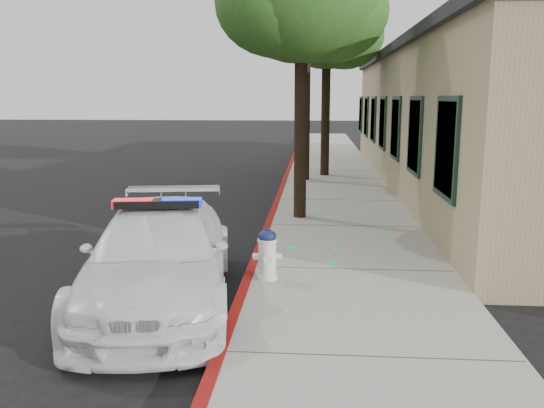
{
  "coord_description": "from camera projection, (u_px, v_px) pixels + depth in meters",
  "views": [
    {
      "loc": [
        1.02,
        -8.45,
        2.77
      ],
      "look_at": [
        0.24,
        1.83,
        0.81
      ],
      "focal_mm": 37.26,
      "sensor_mm": 36.0,
      "label": 1
    }
  ],
  "objects": [
    {
      "name": "police_car",
      "position": [
        160.0,
        256.0,
        7.6
      ],
      "size": [
        2.51,
        4.78,
        1.44
      ],
      "rotation": [
        0.0,
        0.0,
        0.15
      ],
      "color": "white",
      "rests_on": "ground"
    },
    {
      "name": "street_tree_far",
      "position": [
        328.0,
        29.0,
        18.33
      ],
      "size": [
        3.62,
        3.37,
        6.37
      ],
      "rotation": [
        0.0,
        0.0,
        -0.17
      ],
      "color": "black",
      "rests_on": "sidewalk"
    },
    {
      "name": "sidewalk",
      "position": [
        342.0,
        229.0,
        11.67
      ],
      "size": [
        3.2,
        60.0,
        0.15
      ],
      "primitive_type": "cube",
      "color": "gray",
      "rests_on": "ground"
    },
    {
      "name": "red_curb",
      "position": [
        268.0,
        228.0,
        11.79
      ],
      "size": [
        0.14,
        60.0,
        0.16
      ],
      "primitive_type": "cube",
      "color": "maroon",
      "rests_on": "ground"
    },
    {
      "name": "street_tree_near",
      "position": [
        302.0,
        0.0,
        11.66
      ],
      "size": [
        3.63,
        3.36,
        6.16
      ],
      "rotation": [
        0.0,
        0.0,
        -0.2
      ],
      "color": "black",
      "rests_on": "sidewalk"
    },
    {
      "name": "fire_hydrant",
      "position": [
        267.0,
        254.0,
        8.19
      ],
      "size": [
        0.43,
        0.37,
        0.75
      ],
      "rotation": [
        0.0,
        0.0,
        0.1
      ],
      "color": "silver",
      "rests_on": "sidewalk"
    },
    {
      "name": "ground",
      "position": [
        248.0,
        276.0,
        8.87
      ],
      "size": [
        120.0,
        120.0,
        0.0
      ],
      "primitive_type": "plane",
      "color": "black",
      "rests_on": "ground"
    },
    {
      "name": "street_tree_mid",
      "position": [
        306.0,
        18.0,
        17.34
      ],
      "size": [
        3.47,
        3.62,
        6.63
      ],
      "rotation": [
        0.0,
        0.0,
        0.4
      ],
      "color": "black",
      "rests_on": "sidewalk"
    },
    {
      "name": "clapboard_building",
      "position": [
        506.0,
        119.0,
        16.79
      ],
      "size": [
        7.3,
        20.89,
        4.24
      ],
      "color": "#9C8366",
      "rests_on": "ground"
    }
  ]
}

